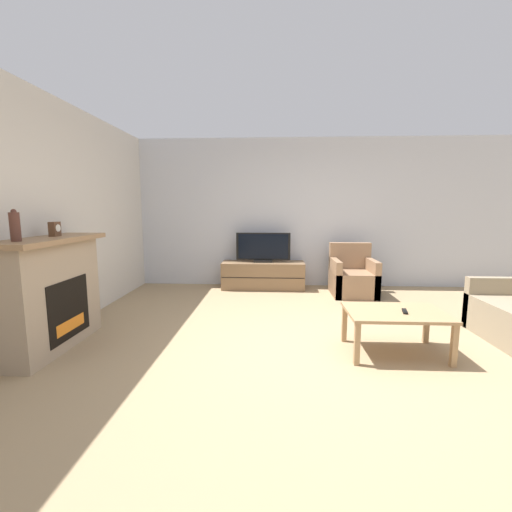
# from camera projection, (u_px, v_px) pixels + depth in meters

# --- Properties ---
(ground_plane) EXTENTS (24.00, 24.00, 0.00)m
(ground_plane) POSITION_uv_depth(u_px,v_px,m) (322.00, 347.00, 3.58)
(ground_plane) COLOR #9E8460
(wall_back) EXTENTS (12.00, 0.06, 2.70)m
(wall_back) POSITION_uv_depth(u_px,v_px,m) (301.00, 213.00, 6.30)
(wall_back) COLOR silver
(wall_back) RESTS_ON ground
(wall_left) EXTENTS (0.06, 12.00, 2.70)m
(wall_left) POSITION_uv_depth(u_px,v_px,m) (32.00, 217.00, 3.54)
(wall_left) COLOR beige
(wall_left) RESTS_ON ground
(fireplace) EXTENTS (0.51, 1.35, 1.16)m
(fireplace) POSITION_uv_depth(u_px,v_px,m) (50.00, 293.00, 3.49)
(fireplace) COLOR tan
(fireplace) RESTS_ON ground
(mantel_vase_left) EXTENTS (0.08, 0.08, 0.28)m
(mantel_vase_left) POSITION_uv_depth(u_px,v_px,m) (15.00, 226.00, 2.99)
(mantel_vase_left) COLOR #512D23
(mantel_vase_left) RESTS_ON fireplace
(mantel_clock) EXTENTS (0.08, 0.11, 0.15)m
(mantel_clock) POSITION_uv_depth(u_px,v_px,m) (55.00, 229.00, 3.54)
(mantel_clock) COLOR brown
(mantel_clock) RESTS_ON fireplace
(tv_stand) EXTENTS (1.47, 0.50, 0.48)m
(tv_stand) POSITION_uv_depth(u_px,v_px,m) (263.00, 275.00, 6.18)
(tv_stand) COLOR brown
(tv_stand) RESTS_ON ground
(tv) EXTENTS (0.97, 0.18, 0.53)m
(tv) POSITION_uv_depth(u_px,v_px,m) (263.00, 249.00, 6.11)
(tv) COLOR black
(tv) RESTS_ON tv_stand
(armchair) EXTENTS (0.70, 0.76, 0.85)m
(armchair) POSITION_uv_depth(u_px,v_px,m) (352.00, 278.00, 5.75)
(armchair) COLOR #937051
(armchair) RESTS_ON ground
(coffee_table) EXTENTS (0.95, 0.65, 0.44)m
(coffee_table) POSITION_uv_depth(u_px,v_px,m) (395.00, 316.00, 3.39)
(coffee_table) COLOR #A37F56
(coffee_table) RESTS_ON ground
(remote) EXTENTS (0.07, 0.16, 0.02)m
(remote) POSITION_uv_depth(u_px,v_px,m) (405.00, 311.00, 3.34)
(remote) COLOR black
(remote) RESTS_ON coffee_table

